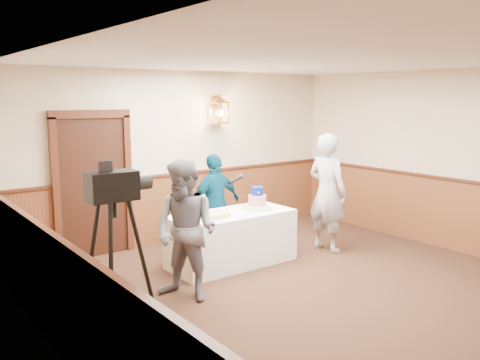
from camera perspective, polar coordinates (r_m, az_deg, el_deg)
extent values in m
plane|color=#311C13|center=(6.20, 11.15, -13.40)|extent=(7.00, 7.00, 0.00)
cube|color=beige|center=(8.51, -6.31, 2.70)|extent=(6.00, 0.02, 2.80)
cube|color=beige|center=(4.12, -17.48, -4.86)|extent=(0.02, 7.00, 2.80)
cube|color=white|center=(5.74, 12.05, 13.35)|extent=(6.00, 7.00, 0.02)
cube|color=brown|center=(8.64, -6.14, -2.93)|extent=(5.98, 0.04, 1.10)
cube|color=brown|center=(4.41, -16.67, -15.61)|extent=(0.04, 6.98, 1.10)
cube|color=brown|center=(8.41, 25.05, -4.11)|extent=(0.04, 6.98, 1.10)
cube|color=#431E12|center=(8.52, -6.15, 0.80)|extent=(5.98, 0.07, 0.04)
cube|color=black|center=(7.84, -16.19, -0.79)|extent=(1.00, 0.06, 2.10)
cube|color=white|center=(7.30, -0.95, -6.59)|extent=(1.80, 0.80, 0.75)
cube|color=#F1EAB7|center=(7.42, 1.94, -3.08)|extent=(0.40, 0.40, 0.07)
cylinder|color=red|center=(7.40, 1.95, -2.26)|extent=(0.26, 0.26, 0.15)
cylinder|color=navy|center=(7.37, 1.96, -1.23)|extent=(0.18, 0.18, 0.12)
cube|color=#EEEA8E|center=(6.90, -2.90, -4.01)|extent=(0.38, 0.31, 0.07)
cube|color=#BAEFA9|center=(6.88, -5.63, -4.08)|extent=(0.34, 0.28, 0.07)
imported|color=slate|center=(5.98, -6.09, -5.69)|extent=(0.92, 1.00, 1.67)
cylinder|color=black|center=(6.66, -0.58, -0.01)|extent=(0.23, 0.11, 0.09)
sphere|color=black|center=(6.76, 0.09, 0.34)|extent=(0.08, 0.08, 0.08)
imported|color=#A1A1A6|center=(7.93, 9.77, -1.40)|extent=(0.52, 0.72, 1.83)
imported|color=#05364D|center=(7.81, -2.78, -2.60)|extent=(0.92, 0.43, 1.52)
cube|color=black|center=(4.51, -14.19, -0.67)|extent=(0.43, 0.23, 0.26)
cylinder|color=black|center=(4.62, -11.03, -0.32)|extent=(0.17, 0.13, 0.13)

